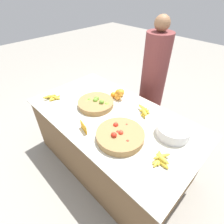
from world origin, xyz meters
TOP-DOWN VIEW (x-y plane):
  - ground_plane at (0.00, 0.00)m, footprint 12.00×12.00m
  - market_table at (0.00, 0.00)m, footprint 1.81×1.00m
  - lime_bowl at (-0.25, 0.00)m, footprint 0.39×0.39m
  - tomato_basket at (0.27, -0.17)m, footprint 0.42×0.42m
  - orange_pile at (-0.19, 0.29)m, footprint 0.17×0.15m
  - metal_bowl at (0.58, 0.20)m, footprint 0.30×0.30m
  - price_sign at (-0.03, -0.34)m, footprint 0.13×0.03m
  - banana_bunch_front_left at (0.21, 0.27)m, footprint 0.19×0.17m
  - banana_bunch_back_center at (0.66, -0.13)m, footprint 0.16×0.18m
  - banana_bunch_middle_left at (-0.71, -0.27)m, footprint 0.18×0.20m
  - vendor_person at (-0.11, 0.88)m, footprint 0.32×0.32m

SIDE VIEW (x-z plane):
  - ground_plane at x=0.00m, z-range 0.00..0.00m
  - market_table at x=0.00m, z-range 0.00..0.74m
  - vendor_person at x=-0.11m, z-range -0.06..1.50m
  - banana_bunch_middle_left at x=-0.71m, z-range 0.73..0.78m
  - banana_bunch_back_center at x=0.66m, z-range 0.73..0.79m
  - banana_bunch_front_left at x=0.21m, z-range 0.73..0.79m
  - lime_bowl at x=-0.25m, z-range 0.72..0.82m
  - tomato_basket at x=0.27m, z-range 0.72..0.82m
  - price_sign at x=-0.03m, z-range 0.74..0.83m
  - metal_bowl at x=0.58m, z-range 0.74..0.83m
  - orange_pile at x=-0.19m, z-range 0.72..0.86m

